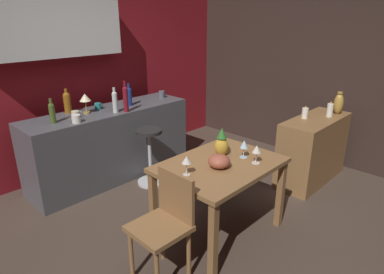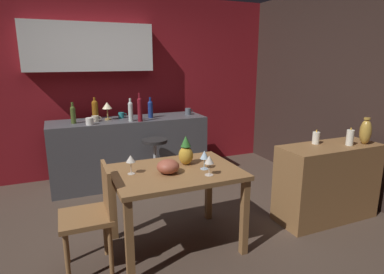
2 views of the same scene
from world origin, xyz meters
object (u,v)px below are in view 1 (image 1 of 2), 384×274
at_px(sideboard_cabinet, 313,150).
at_px(wine_bottle_amber, 67,102).
at_px(bar_stool, 150,155).
at_px(vase_brass, 339,104).
at_px(cup_teal, 98,106).
at_px(wine_glass_center, 244,145).
at_px(wine_bottle_ruby, 125,98).
at_px(cup_white, 76,119).
at_px(wine_bottle_olive, 52,112).
at_px(pillar_candle_short, 330,110).
at_px(wine_glass_right, 257,150).
at_px(pineapple_centerpiece, 222,144).
at_px(counter_lamp, 85,99).
at_px(pillar_candle_tall, 305,113).
at_px(wine_bottle_clear, 115,101).
at_px(wine_glass_left, 186,160).
at_px(fruit_bowl, 219,161).
at_px(wine_bottle_cobalt, 129,96).
at_px(chair_near_window, 165,222).
at_px(cup_slate, 162,94).
at_px(cup_cream, 76,114).
at_px(dining_table, 220,173).

distance_m(sideboard_cabinet, wine_bottle_amber, 3.05).
height_order(bar_stool, vase_brass, vase_brass).
bearing_deg(vase_brass, cup_teal, 135.33).
height_order(wine_glass_center, wine_bottle_ruby, wine_bottle_ruby).
bearing_deg(cup_teal, cup_white, -144.99).
xyz_separation_m(wine_bottle_olive, pillar_candle_short, (2.58, -1.94, -0.12)).
relative_size(sideboard_cabinet, wine_glass_center, 6.45).
relative_size(wine_bottle_olive, vase_brass, 0.96).
relative_size(wine_glass_right, pineapple_centerpiece, 0.63).
relative_size(wine_glass_center, cup_white, 1.32).
bearing_deg(counter_lamp, sideboard_cabinet, -44.67).
distance_m(wine_glass_center, pillar_candle_short, 1.61).
bearing_deg(wine_glass_center, wine_glass_right, -100.83).
bearing_deg(pillar_candle_tall, pillar_candle_short, -33.96).
xyz_separation_m(wine_bottle_clear, cup_white, (-0.52, -0.04, -0.10)).
bearing_deg(cup_teal, wine_glass_center, -80.13).
height_order(wine_glass_left, cup_teal, cup_teal).
height_order(cup_white, pillar_candle_tall, cup_white).
relative_size(fruit_bowl, wine_bottle_clear, 0.65).
xyz_separation_m(pineapple_centerpiece, wine_bottle_cobalt, (0.14, 1.64, 0.17)).
height_order(chair_near_window, cup_slate, cup_slate).
height_order(fruit_bowl, counter_lamp, counter_lamp).
bearing_deg(wine_bottle_ruby, wine_bottle_olive, 166.16).
distance_m(pineapple_centerpiece, cup_slate, 1.82).
bearing_deg(cup_slate, counter_lamp, 178.47).
xyz_separation_m(wine_glass_right, cup_cream, (-0.67, 1.98, 0.07)).
distance_m(pineapple_centerpiece, wine_bottle_clear, 1.51).
height_order(cup_cream, pillar_candle_tall, cup_cream).
distance_m(wine_bottle_olive, wine_bottle_clear, 0.71).
bearing_deg(dining_table, wine_glass_right, -47.19).
relative_size(wine_glass_left, wine_bottle_olive, 0.62).
height_order(cup_cream, counter_lamp, counter_lamp).
distance_m(pineapple_centerpiece, vase_brass, 1.93).
distance_m(wine_glass_center, fruit_bowl, 0.34).
xyz_separation_m(wine_bottle_olive, cup_white, (0.18, -0.17, -0.08)).
relative_size(wine_glass_center, cup_teal, 1.51).
relative_size(pineapple_centerpiece, pillar_candle_tall, 1.78).
distance_m(wine_bottle_olive, cup_white, 0.26).
bearing_deg(cup_slate, pillar_candle_short, -63.49).
bearing_deg(cup_slate, fruit_bowl, -117.31).
xyz_separation_m(fruit_bowl, cup_white, (-0.46, 1.61, 0.14)).
height_order(wine_glass_center, cup_cream, cup_cream).
bearing_deg(pineapple_centerpiece, wine_bottle_clear, 96.52).
relative_size(fruit_bowl, cup_cream, 1.57).
relative_size(wine_glass_right, pillar_candle_short, 0.91).
bearing_deg(pillar_candle_tall, counter_lamp, 135.54).
bearing_deg(wine_bottle_olive, bar_stool, -27.75).
bearing_deg(cup_teal, pillar_candle_tall, -48.68).
distance_m(wine_glass_right, fruit_bowl, 0.36).
height_order(dining_table, cup_slate, cup_slate).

